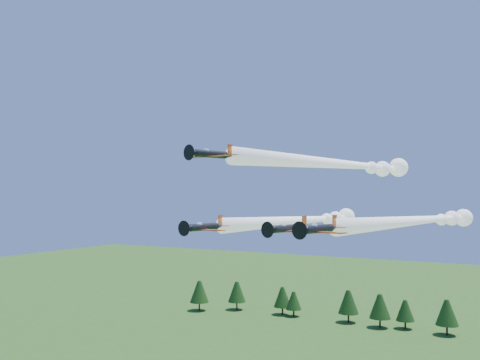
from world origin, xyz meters
The scene contains 5 objects.
plane_lead centered at (5.59, 21.16, 48.98)m, with size 18.53×54.59×3.70m.
plane_left centered at (-5.60, 31.00, 38.69)m, with size 13.52×54.26×3.70m.
plane_right centered at (16.41, 32.31, 39.11)m, with size 17.82×60.91×3.70m.
plane_slot centered at (2.21, 5.24, 38.64)m, with size 8.57×9.48×3.00m.
treeline centered at (-0.88, 109.44, 6.70)m, with size 169.32×19.34×11.44m.
Camera 1 is at (34.88, -67.88, 43.52)m, focal length 40.00 mm.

